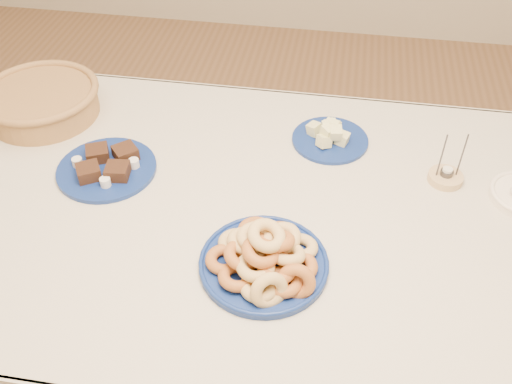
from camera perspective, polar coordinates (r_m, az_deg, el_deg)
ground at (r=2.05m, az=0.24°, el=-16.84°), size 5.00×5.00×0.00m
dining_table at (r=1.53m, az=0.31°, el=-4.44°), size 1.71×1.11×0.75m
donut_platter at (r=1.29m, az=0.91°, el=-6.62°), size 0.39×0.39×0.14m
melon_plate at (r=1.66m, az=7.42°, el=5.57°), size 0.25×0.25×0.08m
brownie_plate at (r=1.60m, az=-14.68°, el=2.45°), size 0.35×0.35×0.05m
wicker_basket at (r=1.87m, az=-20.66°, el=8.58°), size 0.44×0.44×0.09m
candle_holder at (r=1.60m, az=18.43°, el=1.47°), size 0.11×0.11×0.15m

